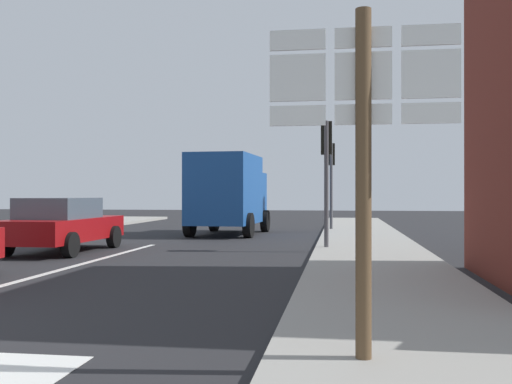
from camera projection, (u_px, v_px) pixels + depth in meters
ground_plane at (129, 251)px, 15.85m from camera, size 80.00×80.00×0.00m
sidewalk_right at (375, 261)px, 12.93m from camera, size 2.89×44.00×0.14m
lane_centre_stripe at (59, 270)px, 11.89m from camera, size 0.16×12.00×0.01m
sedan_far at (62, 224)px, 15.64m from camera, size 2.00×4.22×1.47m
delivery_truck at (229, 192)px, 22.37m from camera, size 2.68×5.10×3.05m
route_sign_post at (363, 145)px, 5.08m from camera, size 1.66×0.14×3.20m
traffic_light_near_right at (326, 155)px, 15.80m from camera, size 0.30×0.49×3.56m
traffic_light_far_right at (331, 166)px, 23.93m from camera, size 0.30×0.49×3.67m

